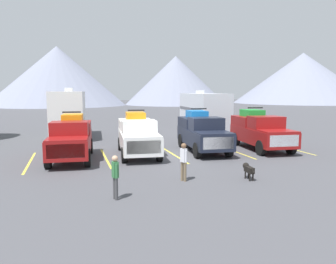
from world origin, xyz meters
name	(u,v)px	position (x,y,z in m)	size (l,w,h in m)	color
ground_plane	(175,155)	(0.00, 0.00, 0.00)	(240.00, 240.00, 0.00)	#47474C
pickup_truck_a	(71,138)	(-5.73, 0.53, 1.18)	(2.53, 5.42, 2.57)	maroon
pickup_truck_b	(138,135)	(-2.00, 0.92, 1.16)	(2.55, 5.68, 2.59)	white
pickup_truck_c	(202,132)	(2.06, 0.91, 1.20)	(2.56, 5.64, 2.63)	black
pickup_truck_d	(260,130)	(5.91, 0.58, 1.21)	(2.61, 5.57, 2.65)	maroon
lot_stripe_a	(30,162)	(-7.85, 0.42, 0.00)	(0.12, 5.50, 0.01)	gold
lot_stripe_b	(106,158)	(-3.93, 0.42, 0.00)	(0.12, 5.50, 0.01)	gold
lot_stripe_c	(173,154)	(0.00, 0.42, 0.00)	(0.12, 5.50, 0.01)	gold
lot_stripe_d	(233,151)	(3.93, 0.42, 0.00)	(0.12, 5.50, 0.01)	gold
lot_stripe_e	(287,148)	(7.85, 0.42, 0.00)	(0.12, 5.50, 0.01)	gold
camper_trailer_a	(69,112)	(-5.85, 9.24, 2.09)	(2.85, 7.42, 3.97)	white
camper_trailer_b	(204,111)	(5.52, 9.01, 2.00)	(3.01, 8.55, 3.80)	silver
person_b	(184,159)	(-1.32, -5.30, 0.91)	(0.27, 0.32, 1.59)	#726047
person_c	(115,174)	(-4.33, -6.85, 0.88)	(0.23, 0.33, 1.53)	#3F3F42
dog	(248,169)	(1.39, -5.79, 0.44)	(0.29, 0.87, 0.66)	black
mountain_ridge	(127,80)	(9.30, 72.06, 6.70)	(162.53, 43.56, 15.68)	gray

